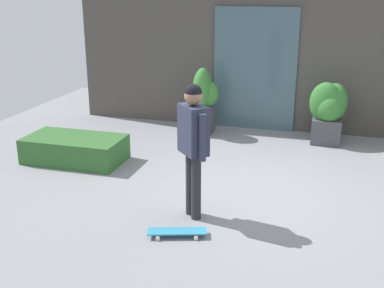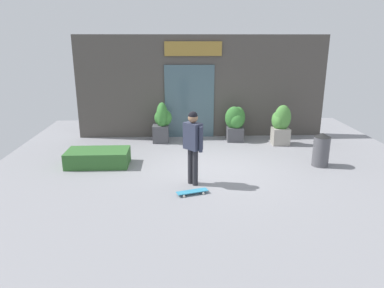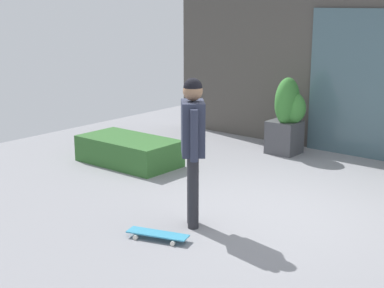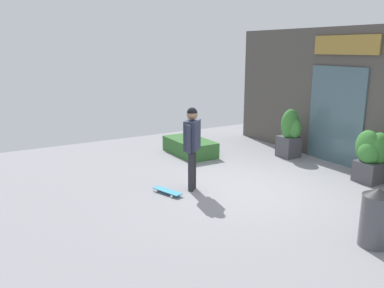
{
  "view_description": "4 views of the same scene",
  "coord_description": "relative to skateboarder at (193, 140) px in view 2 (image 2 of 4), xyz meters",
  "views": [
    {
      "loc": [
        1.07,
        -6.67,
        2.95
      ],
      "look_at": [
        -0.54,
        -1.1,
        1.01
      ],
      "focal_mm": 44.95,
      "sensor_mm": 36.0,
      "label": 1
    },
    {
      "loc": [
        -0.9,
        -9.02,
        3.38
      ],
      "look_at": [
        -0.54,
        -1.1,
        1.01
      ],
      "focal_mm": 33.12,
      "sensor_mm": 36.0,
      "label": 2
    },
    {
      "loc": [
        3.61,
        -6.17,
        2.63
      ],
      "look_at": [
        -0.54,
        -1.1,
        1.01
      ],
      "focal_mm": 54.04,
      "sensor_mm": 36.0,
      "label": 3
    },
    {
      "loc": [
        6.44,
        -5.25,
        2.98
      ],
      "look_at": [
        -0.54,
        -1.1,
        1.01
      ],
      "focal_mm": 37.16,
      "sensor_mm": 36.0,
      "label": 4
    }
  ],
  "objects": [
    {
      "name": "trash_bin",
      "position": [
        3.57,
        1.13,
        -0.63
      ],
      "size": [
        0.45,
        0.45,
        0.93
      ],
      "color": "#4C4C51",
      "rests_on": "ground_plane"
    },
    {
      "name": "skateboarder",
      "position": [
        0.0,
        0.0,
        0.0
      ],
      "size": [
        0.47,
        0.48,
        1.79
      ],
      "rotation": [
        0.0,
        0.0,
        -2.4
      ],
      "color": "#28282D",
      "rests_on": "ground_plane"
    },
    {
      "name": "building_facade",
      "position": [
        0.51,
        4.45,
        0.64
      ],
      "size": [
        8.63,
        0.31,
        3.51
      ],
      "color": "#4C4742",
      "rests_on": "ground_plane"
    },
    {
      "name": "skateboard",
      "position": [
        -0.04,
        -0.58,
        -1.04
      ],
      "size": [
        0.74,
        0.39,
        0.08
      ],
      "rotation": [
        0.0,
        0.0,
        -2.84
      ],
      "color": "teal",
      "rests_on": "ground_plane"
    },
    {
      "name": "ground_plane",
      "position": [
        0.52,
        1.11,
        -1.1
      ],
      "size": [
        12.0,
        12.0,
        0.0
      ],
      "primitive_type": "plane",
      "color": "gray"
    },
    {
      "name": "planter_box_left",
      "position": [
        -0.86,
        3.66,
        -0.4
      ],
      "size": [
        0.65,
        0.58,
        1.36
      ],
      "color": "#47474C",
      "rests_on": "ground_plane"
    },
    {
      "name": "hedge_ledge",
      "position": [
        -2.55,
        1.44,
        -0.88
      ],
      "size": [
        1.69,
        0.9,
        0.44
      ],
      "primitive_type": "cube",
      "color": "#33662D",
      "rests_on": "ground_plane"
    },
    {
      "name": "planter_box_right",
      "position": [
        1.64,
        3.71,
        -0.43
      ],
      "size": [
        0.7,
        0.7,
        1.2
      ],
      "color": "#47474C",
      "rests_on": "ground_plane"
    },
    {
      "name": "planter_box_mid",
      "position": [
        3.02,
        3.22,
        -0.42
      ],
      "size": [
        0.59,
        0.6,
        1.32
      ],
      "color": "gray",
      "rests_on": "ground_plane"
    }
  ]
}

